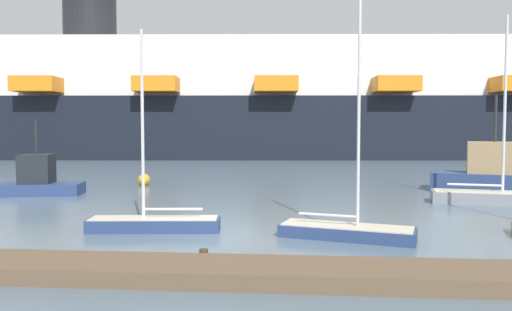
{
  "coord_description": "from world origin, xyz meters",
  "views": [
    {
      "loc": [
        2.49,
        -16.93,
        3.77
      ],
      "look_at": [
        0.0,
        13.41,
        2.09
      ],
      "focal_mm": 34.22,
      "sensor_mm": 36.0,
      "label": 1
    }
  ],
  "objects": [
    {
      "name": "channel_buoy_0",
      "position": [
        13.7,
        15.86,
        0.32
      ],
      "size": [
        0.62,
        0.62,
        1.46
      ],
      "color": "red",
      "rests_on": "ground_plane"
    },
    {
      "name": "cruise_ship",
      "position": [
        -0.87,
        50.3,
        7.02
      ],
      "size": [
        140.61,
        30.41,
        22.19
      ],
      "rotation": [
        0.0,
        0.0,
        0.08
      ],
      "color": "black",
      "rests_on": "ground_plane"
    },
    {
      "name": "ground_plane",
      "position": [
        0.0,
        0.0,
        0.0
      ],
      "size": [
        600.0,
        600.0,
        0.0
      ],
      "primitive_type": "plane",
      "color": "slate"
    },
    {
      "name": "channel_buoy_1",
      "position": [
        -7.55,
        14.55,
        0.4
      ],
      "size": [
        0.79,
        0.79,
        1.81
      ],
      "color": "orange",
      "rests_on": "ground_plane"
    },
    {
      "name": "fishing_boat_0",
      "position": [
        14.57,
        13.08,
        1.05
      ],
      "size": [
        8.31,
        4.77,
        5.76
      ],
      "rotation": [
        0.0,
        0.0,
        2.84
      ],
      "color": "navy",
      "rests_on": "ground_plane"
    },
    {
      "name": "sailboat_1",
      "position": [
        12.27,
        8.08,
        0.45
      ],
      "size": [
        5.9,
        2.57,
        9.3
      ],
      "rotation": [
        0.0,
        0.0,
        -0.19
      ],
      "color": "gray",
      "rests_on": "ground_plane"
    },
    {
      "name": "sailboat_3",
      "position": [
        4.26,
        -0.14,
        0.39
      ],
      "size": [
        4.79,
        2.56,
        8.93
      ],
      "rotation": [
        0.0,
        0.0,
        -0.28
      ],
      "color": "navy",
      "rests_on": "ground_plane"
    },
    {
      "name": "fishing_boat_1",
      "position": [
        -12.37,
        9.53,
        0.77
      ],
      "size": [
        5.73,
        2.72,
        4.24
      ],
      "rotation": [
        0.0,
        0.0,
        0.16
      ],
      "color": "navy",
      "rests_on": "ground_plane"
    },
    {
      "name": "dock_pier",
      "position": [
        0.0,
        -5.04,
        0.21
      ],
      "size": [
        21.0,
        2.13,
        0.5
      ],
      "color": "brown",
      "rests_on": "ground_plane"
    },
    {
      "name": "sailboat_0",
      "position": [
        -2.72,
        0.49,
        0.37
      ],
      "size": [
        4.9,
        1.55,
        7.36
      ],
      "rotation": [
        0.0,
        0.0,
        3.23
      ],
      "color": "navy",
      "rests_on": "ground_plane"
    }
  ]
}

